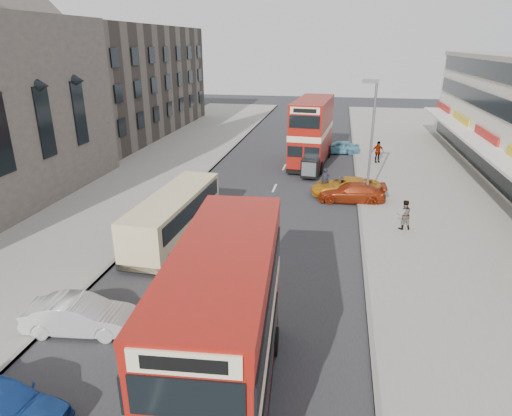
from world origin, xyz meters
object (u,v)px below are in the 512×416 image
Objects in this scene: street_lamp at (371,133)px; pedestrian_far at (378,152)px; coach at (175,215)px; car_left_front at (80,315)px; car_right_c at (339,147)px; pedestrian_near at (404,214)px; cyclist at (325,186)px; car_right_a at (351,193)px; bus_second at (312,132)px; car_right_b at (346,187)px; bus_main at (226,332)px.

pedestrian_far is at bearing 81.95° from street_lamp.
coach is at bearing -143.45° from street_lamp.
car_left_front is 30.08m from pedestrian_far.
pedestrian_near is (3.79, -18.52, 0.38)m from car_right_c.
coach is at bearing -134.20° from cyclist.
coach is at bearing 2.02° from pedestrian_near.
street_lamp is 0.89× the size of coach.
pedestrian_near is at bearing -52.88° from cyclist.
coach is 13.00m from pedestrian_near.
pedestrian_far is at bearing 59.01° from coach.
car_left_front is at bearing -33.11° from car_right_a.
cyclist is at bearing 50.73° from coach.
cyclist is at bearing 105.27° from bus_second.
bus_second is 5.75× the size of pedestrian_near.
bus_second is 6.21m from pedestrian_far.
street_lamp is 4.41m from car_right_b.
car_right_a is 1.18× the size of car_right_c.
pedestrian_near reaches higher than car_right_a.
bus_second is 27.18m from car_left_front.
coach reaches higher than pedestrian_near.
car_right_a is at bearing 41.39° from coach.
street_lamp is at bearing -108.52° from bus_main.
cyclist reaches higher than car_right_c.
pedestrian_far reaches higher than car_left_front.
pedestrian_near is 0.90× the size of cyclist.
bus_main is at bearing -104.15° from street_lamp.
bus_second is at bearing 114.41° from street_lamp.
bus_second is 5.15× the size of cyclist.
car_left_front is 2.09× the size of cyclist.
bus_main is 30.61m from pedestrian_far.
car_right_c is (-0.93, 13.93, -0.01)m from car_right_a.
cyclist is (2.11, 20.28, -2.02)m from bus_main.
bus_second reaches higher than pedestrian_near.
bus_second reaches higher than pedestrian_far.
coach is 11.93m from cyclist.
pedestrian_far is at bearing 38.23° from car_right_c.
car_right_a is 2.08m from cyclist.
cyclist is (-4.26, -9.62, -0.43)m from pedestrian_far.
car_right_a is (-0.94, 0.00, -4.12)m from street_lamp.
bus_main is 4.87× the size of pedestrian_far.
cyclist is at bearing -32.10° from car_left_front.
coach is (-5.79, 11.37, -1.29)m from bus_main.
bus_second reaches higher than car_right_c.
car_right_c is (2.98, 33.20, -2.04)m from bus_main.
street_lamp reaches higher than bus_second.
cyclist is at bearing -133.92° from pedestrian_far.
bus_main is at bearing -119.06° from car_left_front.
bus_second is 2.64× the size of car_right_c.
car_right_c is 18.91m from pedestrian_near.
coach reaches higher than pedestrian_far.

